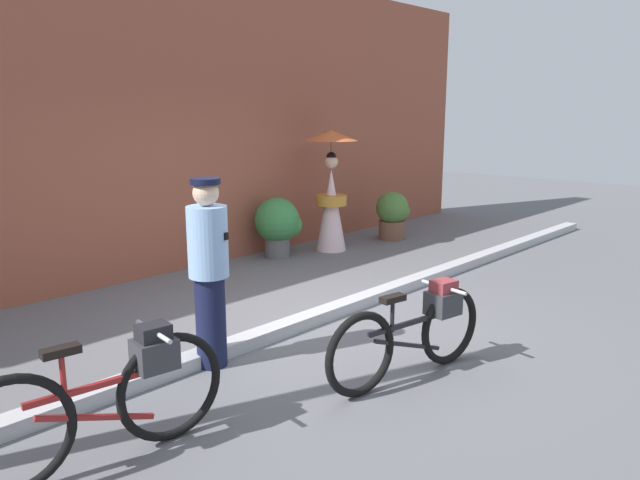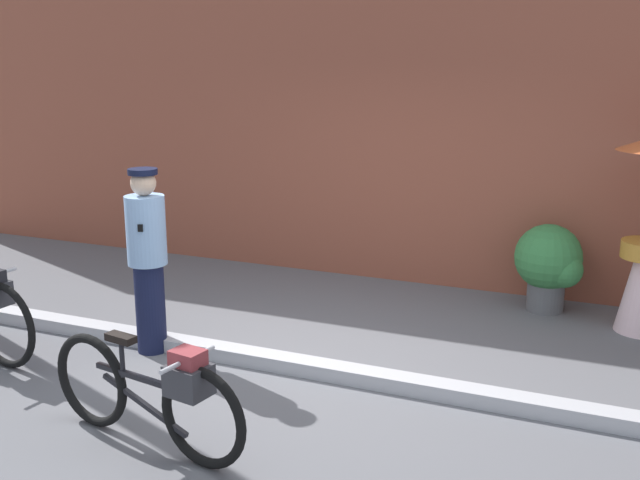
# 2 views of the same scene
# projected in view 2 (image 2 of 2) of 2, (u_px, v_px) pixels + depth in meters

# --- Properties ---
(ground_plane) EXTENTS (30.00, 30.00, 0.00)m
(ground_plane) POSITION_uv_depth(u_px,v_px,m) (297.00, 371.00, 6.13)
(ground_plane) COLOR slate
(building_wall) EXTENTS (14.00, 0.40, 4.13)m
(building_wall) POSITION_uv_depth(u_px,v_px,m) (407.00, 101.00, 8.34)
(building_wall) COLOR brown
(building_wall) RESTS_ON ground_plane
(sidewalk_curb) EXTENTS (14.00, 0.20, 0.12)m
(sidewalk_curb) POSITION_uv_depth(u_px,v_px,m) (296.00, 365.00, 6.11)
(sidewalk_curb) COLOR #B2B2B7
(sidewalk_curb) RESTS_ON ground_plane
(bicycle_near_officer) EXTENTS (1.70, 0.48, 0.77)m
(bicycle_near_officer) POSITION_uv_depth(u_px,v_px,m) (152.00, 392.00, 4.83)
(bicycle_near_officer) COLOR black
(bicycle_near_officer) RESTS_ON ground_plane
(person_officer) EXTENTS (0.34, 0.37, 1.63)m
(person_officer) POSITION_uv_depth(u_px,v_px,m) (147.00, 257.00, 6.36)
(person_officer) COLOR #141938
(person_officer) RESTS_ON ground_plane
(potted_plant_small) EXTENTS (0.69, 0.68, 0.91)m
(potted_plant_small) POSITION_uv_depth(u_px,v_px,m) (550.00, 263.00, 7.48)
(potted_plant_small) COLOR #59595B
(potted_plant_small) RESTS_ON ground_plane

